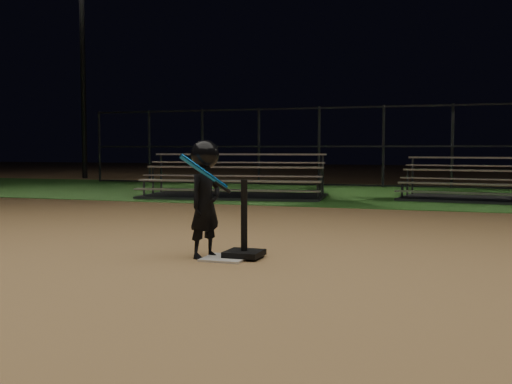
# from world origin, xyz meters

# --- Properties ---
(ground) EXTENTS (80.00, 80.00, 0.00)m
(ground) POSITION_xyz_m (0.00, 0.00, 0.00)
(ground) COLOR #B0834F
(ground) RESTS_ON ground
(grass_strip) EXTENTS (60.00, 8.00, 0.01)m
(grass_strip) POSITION_xyz_m (0.00, 10.00, 0.01)
(grass_strip) COLOR #25561C
(grass_strip) RESTS_ON ground
(home_plate) EXTENTS (0.45, 0.45, 0.02)m
(home_plate) POSITION_xyz_m (0.00, 0.00, 0.01)
(home_plate) COLOR beige
(home_plate) RESTS_ON ground
(batting_tee) EXTENTS (0.38, 0.38, 0.82)m
(batting_tee) POSITION_xyz_m (0.17, 0.12, 0.18)
(batting_tee) COLOR black
(batting_tee) RESTS_ON home_plate
(child_batter) EXTENTS (0.49, 0.58, 1.27)m
(child_batter) POSITION_xyz_m (-0.24, 0.02, 0.67)
(child_batter) COLOR black
(child_batter) RESTS_ON ground
(bleacher_left) EXTENTS (4.55, 2.65, 1.06)m
(bleacher_left) POSITION_xyz_m (-2.88, 7.79, 0.22)
(bleacher_left) COLOR silver
(bleacher_left) RESTS_ON ground
(bleacher_right) EXTENTS (4.24, 2.45, 0.99)m
(bleacher_right) POSITION_xyz_m (3.00, 8.68, 0.20)
(bleacher_right) COLOR #BDBCC1
(bleacher_right) RESTS_ON ground
(backstop_fence) EXTENTS (20.08, 0.08, 2.50)m
(backstop_fence) POSITION_xyz_m (0.00, 13.00, 1.25)
(backstop_fence) COLOR #38383D
(backstop_fence) RESTS_ON ground
(light_pole_left) EXTENTS (0.90, 0.53, 8.30)m
(light_pole_left) POSITION_xyz_m (-12.00, 14.94, 4.95)
(light_pole_left) COLOR #2D2D30
(light_pole_left) RESTS_ON ground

